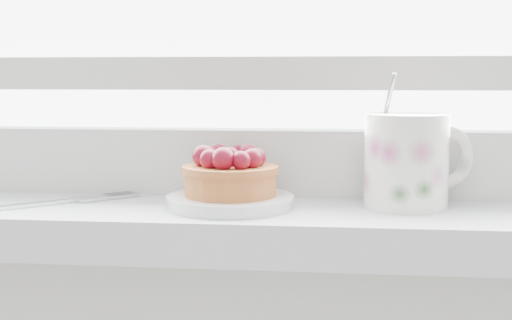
# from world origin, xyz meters

# --- Properties ---
(saucer) EXTENTS (0.12, 0.12, 0.01)m
(saucer) POSITION_xyz_m (-0.01, 1.88, 0.95)
(saucer) COLOR white
(saucer) RESTS_ON windowsill
(raspberry_tart) EXTENTS (0.09, 0.09, 0.05)m
(raspberry_tart) POSITION_xyz_m (-0.01, 1.88, 0.97)
(raspberry_tart) COLOR #994F21
(raspberry_tart) RESTS_ON saucer
(floral_mug) EXTENTS (0.12, 0.11, 0.13)m
(floral_mug) POSITION_xyz_m (0.16, 1.90, 0.99)
(floral_mug) COLOR white
(floral_mug) RESTS_ON windowsill
(fork) EXTENTS (0.17, 0.16, 0.00)m
(fork) POSITION_xyz_m (-0.20, 1.87, 0.94)
(fork) COLOR silver
(fork) RESTS_ON windowsill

